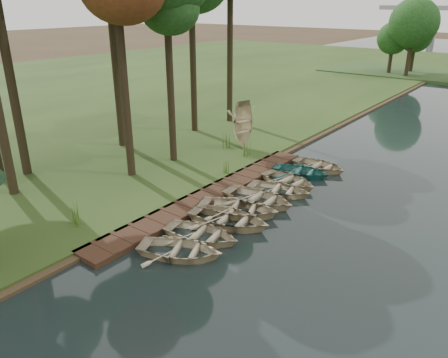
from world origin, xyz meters
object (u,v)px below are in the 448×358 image
Objects in this scene: boardwalk at (211,195)px; rowboat_2 at (229,217)px; rowboat_0 at (180,248)px; stored_rowboat at (243,143)px; rowboat_1 at (202,232)px.

rowboat_2 is at bearing -36.45° from boardwalk.
stored_rowboat is at bearing 1.04° from rowboat_0.
boardwalk is at bearing 43.23° from rowboat_2.
stored_rowboat is (-3.00, 7.08, 0.49)m from boardwalk.
boardwalk is at bearing 22.76° from rowboat_1.
boardwalk is 3.28m from rowboat_2.
stored_rowboat is (-5.50, 10.83, 0.23)m from rowboat_1.
boardwalk is 4.86× the size of stored_rowboat.
rowboat_0 is 1.01× the size of rowboat_1.
rowboat_1 is at bearing -17.18° from rowboat_0.
rowboat_1 is at bearing -56.35° from boardwalk.
stored_rowboat is (-5.63, 9.02, 0.18)m from rowboat_2.
rowboat_2 is at bearing -132.51° from stored_rowboat.
rowboat_2 is at bearing -22.93° from rowboat_0.
rowboat_0 is at bearing 175.54° from rowboat_1.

